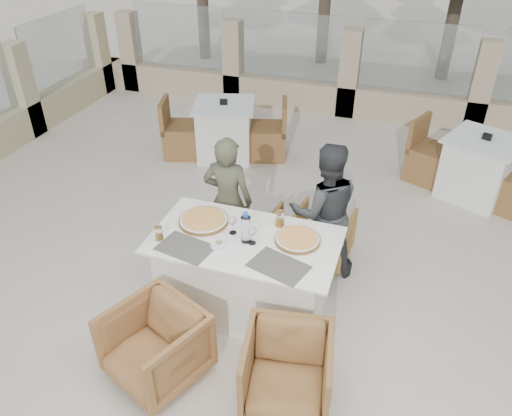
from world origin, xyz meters
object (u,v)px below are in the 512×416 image
(beer_glass_left, at_px, (159,233))
(bg_table_b, at_px, (478,168))
(dining_table, at_px, (245,274))
(water_bottle, at_px, (246,227))
(armchair_near_left, at_px, (155,346))
(diner_left, at_px, (228,200))
(olive_dish, at_px, (219,244))
(beer_glass_right, at_px, (280,218))
(armchair_far_right, at_px, (322,235))
(wine_glass_centre, at_px, (233,224))
(pizza_left, at_px, (204,219))
(pizza_right, at_px, (298,239))
(armchair_far_left, at_px, (247,228))
(diner_right, at_px, (324,211))
(armchair_near_right, at_px, (287,370))
(bg_table_a, at_px, (225,130))
(wine_glass_near, at_px, (252,234))

(beer_glass_left, distance_m, bg_table_b, 4.06)
(dining_table, xyz_separation_m, water_bottle, (0.02, -0.02, 0.53))
(armchair_near_left, relative_size, diner_left, 0.51)
(olive_dish, relative_size, armchair_near_left, 0.16)
(armchair_near_left, bearing_deg, olive_dish, 96.54)
(beer_glass_right, height_order, olive_dish, beer_glass_right)
(beer_glass_left, distance_m, armchair_far_right, 1.76)
(wine_glass_centre, bearing_deg, pizza_left, 166.80)
(olive_dish, height_order, armchair_far_right, olive_dish)
(armchair_far_right, bearing_deg, dining_table, 67.32)
(pizza_right, distance_m, beer_glass_left, 1.17)
(armchair_far_right, distance_m, bg_table_b, 2.37)
(beer_glass_right, bearing_deg, olive_dish, -132.07)
(armchair_far_left, bearing_deg, water_bottle, 116.13)
(pizza_right, height_order, diner_right, diner_right)
(wine_glass_centre, relative_size, armchair_near_right, 0.28)
(bg_table_b, bearing_deg, diner_left, -116.40)
(pizza_left, xyz_separation_m, armchair_far_left, (0.17, 0.69, -0.53))
(pizza_left, relative_size, bg_table_a, 0.27)
(pizza_right, bearing_deg, pizza_left, 179.30)
(pizza_right, relative_size, bg_table_b, 0.24)
(pizza_right, xyz_separation_m, armchair_far_right, (0.07, 0.83, -0.53))
(beer_glass_left, bearing_deg, bg_table_a, 101.20)
(wine_glass_centre, distance_m, wine_glass_near, 0.22)
(water_bottle, bearing_deg, diner_right, 55.54)
(pizza_left, height_order, diner_right, diner_right)
(olive_dish, xyz_separation_m, armchair_near_right, (0.79, -0.67, -0.49))
(dining_table, height_order, olive_dish, olive_dish)
(water_bottle, height_order, beer_glass_right, water_bottle)
(water_bottle, xyz_separation_m, armchair_near_left, (-0.43, -0.91, -0.60))
(diner_left, xyz_separation_m, bg_table_b, (2.46, 2.07, -0.29))
(armchair_far_right, bearing_deg, bg_table_a, -40.32)
(bg_table_a, distance_m, bg_table_b, 3.34)
(pizza_left, bearing_deg, armchair_far_right, 41.03)
(wine_glass_near, bearing_deg, bg_table_a, 115.77)
(armchair_far_right, bearing_deg, armchair_near_right, 99.12)
(pizza_right, distance_m, diner_left, 1.01)
(water_bottle, relative_size, armchair_far_right, 0.49)
(beer_glass_left, bearing_deg, bg_table_b, 47.20)
(olive_dish, bearing_deg, bg_table_a, 110.74)
(wine_glass_centre, height_order, armchair_near_left, wine_glass_centre)
(armchair_near_left, relative_size, armchair_near_right, 1.05)
(bg_table_b, bearing_deg, wine_glass_centre, -105.58)
(pizza_right, relative_size, diner_right, 0.28)
(armchair_far_right, relative_size, bg_table_a, 0.36)
(olive_dish, bearing_deg, beer_glass_right, 47.93)
(dining_table, relative_size, bg_table_b, 0.98)
(armchair_far_right, height_order, diner_right, diner_right)
(bg_table_a, bearing_deg, diner_left, -83.59)
(water_bottle, xyz_separation_m, bg_table_b, (2.04, 2.75, -0.53))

